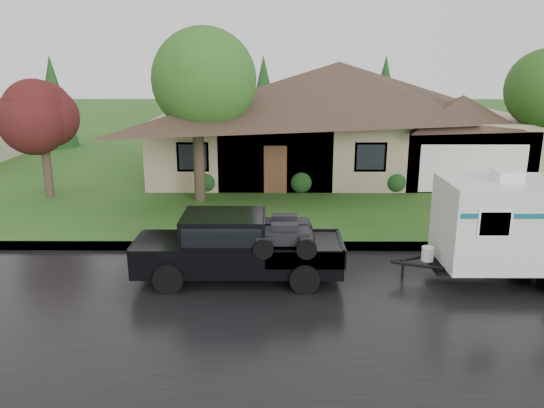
% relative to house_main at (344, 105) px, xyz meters
% --- Properties ---
extents(ground, '(140.00, 140.00, 0.00)m').
position_rel_house_main_xyz_m(ground, '(-2.29, -13.84, -3.59)').
color(ground, '#25561A').
rests_on(ground, ground).
extents(road, '(140.00, 8.00, 0.01)m').
position_rel_house_main_xyz_m(road, '(-2.29, -15.84, -3.59)').
color(road, black).
rests_on(road, ground).
extents(curb, '(140.00, 0.50, 0.15)m').
position_rel_house_main_xyz_m(curb, '(-2.29, -11.59, -3.52)').
color(curb, gray).
rests_on(curb, ground).
extents(lawn, '(140.00, 26.00, 0.15)m').
position_rel_house_main_xyz_m(lawn, '(-2.29, 1.16, -3.52)').
color(lawn, '#25561A').
rests_on(lawn, ground).
extents(house_main, '(19.44, 10.80, 6.90)m').
position_rel_house_main_xyz_m(house_main, '(0.00, 0.00, 0.00)').
color(house_main, tan).
rests_on(house_main, lawn).
extents(tree_left_green, '(4.28, 4.28, 7.09)m').
position_rel_house_main_xyz_m(tree_left_green, '(-6.67, -6.15, 1.48)').
color(tree_left_green, '#382B1E').
rests_on(tree_left_green, lawn).
extents(tree_red, '(2.94, 2.94, 4.86)m').
position_rel_house_main_xyz_m(tree_red, '(-13.22, -5.55, -0.07)').
color(tree_red, '#382B1E').
rests_on(tree_red, lawn).
extents(shrub_row, '(13.60, 1.00, 1.00)m').
position_rel_house_main_xyz_m(shrub_row, '(-0.29, -4.54, -2.94)').
color(shrub_row, '#143814').
rests_on(shrub_row, lawn).
extents(pickup_truck, '(5.54, 2.10, 1.85)m').
position_rel_house_main_xyz_m(pickup_truck, '(-4.65, -14.03, -2.60)').
color(pickup_truck, black).
rests_on(pickup_truck, ground).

